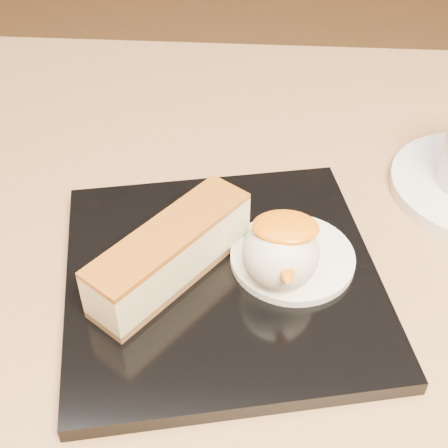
# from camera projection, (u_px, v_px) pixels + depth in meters

# --- Properties ---
(table) EXTENTS (0.80, 0.80, 0.72)m
(table) POSITION_uv_depth(u_px,v_px,m) (223.00, 417.00, 0.54)
(table) COLOR black
(table) RESTS_ON ground
(dessert_plate) EXTENTS (0.26, 0.26, 0.01)m
(dessert_plate) POSITION_uv_depth(u_px,v_px,m) (222.00, 278.00, 0.45)
(dessert_plate) COLOR black
(dessert_plate) RESTS_ON table
(cheesecake) EXTENTS (0.11, 0.13, 0.04)m
(cheesecake) POSITION_uv_depth(u_px,v_px,m) (171.00, 253.00, 0.43)
(cheesecake) COLOR brown
(cheesecake) RESTS_ON dessert_plate
(cream_smear) EXTENTS (0.09, 0.09, 0.01)m
(cream_smear) POSITION_uv_depth(u_px,v_px,m) (292.00, 257.00, 0.45)
(cream_smear) COLOR white
(cream_smear) RESTS_ON dessert_plate
(ice_cream_scoop) EXTENTS (0.05, 0.05, 0.05)m
(ice_cream_scoop) POSITION_uv_depth(u_px,v_px,m) (280.00, 253.00, 0.42)
(ice_cream_scoop) COLOR white
(ice_cream_scoop) RESTS_ON cream_smear
(mango_sauce) EXTENTS (0.04, 0.03, 0.01)m
(mango_sauce) POSITION_uv_depth(u_px,v_px,m) (286.00, 227.00, 0.41)
(mango_sauce) COLOR orange
(mango_sauce) RESTS_ON ice_cream_scoop
(mint_sprig) EXTENTS (0.03, 0.02, 0.00)m
(mint_sprig) POSITION_uv_depth(u_px,v_px,m) (253.00, 229.00, 0.47)
(mint_sprig) COLOR #348E2E
(mint_sprig) RESTS_ON cream_smear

